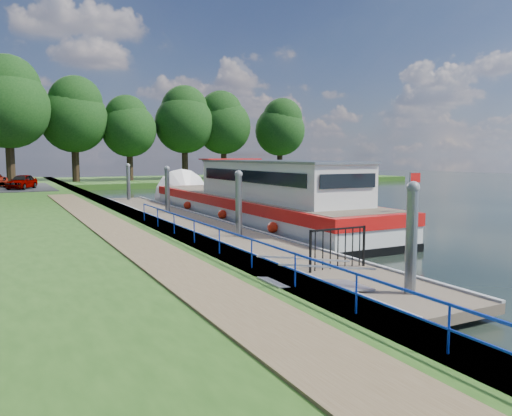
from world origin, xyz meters
TOP-DOWN VIEW (x-y plane):
  - ground at (0.00, 0.00)m, footprint 160.00×160.00m
  - bank_edge at (-2.55, 15.00)m, footprint 1.10×90.00m
  - far_bank at (12.00, 52.00)m, footprint 60.00×18.00m
  - footpath at (-4.40, 8.00)m, footprint 1.60×40.00m
  - blue_fence at (-2.75, 3.00)m, footprint 0.04×18.04m
  - pontoon at (0.00, 13.00)m, footprint 2.50×30.00m
  - mooring_piles at (0.00, 13.00)m, footprint 0.30×27.30m
  - gangway at (-1.85, 0.50)m, footprint 2.58×1.00m
  - gate_panel at (-0.00, 2.20)m, footprint 1.85×0.05m
  - barge at (3.60, 14.88)m, footprint 4.36×21.15m
  - horizon_trees at (-1.61, 48.68)m, footprint 54.38×10.03m
  - car_a at (-6.42, 35.28)m, footprint 2.72×3.72m

SIDE VIEW (x-z plane):
  - ground at x=0.00m, z-range 0.00..0.00m
  - pontoon at x=0.00m, z-range -0.10..0.46m
  - far_bank at x=12.00m, z-range 0.00..0.60m
  - bank_edge at x=-2.55m, z-range 0.00..0.78m
  - gangway at x=-1.85m, z-range 0.16..1.09m
  - footpath at x=-4.40m, z-range 0.78..0.83m
  - barge at x=3.60m, z-range -1.30..3.48m
  - gate_panel at x=0.00m, z-range 0.57..1.72m
  - mooring_piles at x=0.00m, z-range -0.50..3.05m
  - blue_fence at x=-2.75m, z-range 0.95..1.67m
  - car_a at x=-6.42m, z-range 0.83..2.01m
  - horizon_trees at x=-1.61m, z-range 1.51..14.38m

